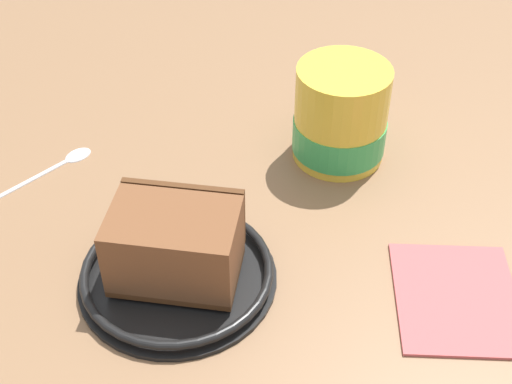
% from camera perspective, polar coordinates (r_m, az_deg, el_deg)
% --- Properties ---
extents(ground_plane, '(1.48, 1.48, 0.03)m').
position_cam_1_polar(ground_plane, '(0.68, -4.41, -5.32)').
color(ground_plane, brown).
extents(small_plate, '(0.18, 0.18, 0.02)m').
position_cam_1_polar(small_plate, '(0.64, -6.26, -6.48)').
color(small_plate, black).
rests_on(small_plate, ground_plane).
extents(cake_slice, '(0.10, 0.12, 0.07)m').
position_cam_1_polar(cake_slice, '(0.61, -6.43, -4.12)').
color(cake_slice, '#472814').
rests_on(cake_slice, small_plate).
extents(tea_mug, '(0.13, 0.10, 0.10)m').
position_cam_1_polar(tea_mug, '(0.75, 6.70, 5.91)').
color(tea_mug, gold).
rests_on(tea_mug, ground_plane).
extents(teaspoon, '(0.10, 0.11, 0.01)m').
position_cam_1_polar(teaspoon, '(0.78, -15.37, 2.27)').
color(teaspoon, silver).
rests_on(teaspoon, ground_plane).
extents(folded_napkin, '(0.14, 0.12, 0.01)m').
position_cam_1_polar(folded_napkin, '(0.65, 15.66, -8.02)').
color(folded_napkin, '#B24C4C').
rests_on(folded_napkin, ground_plane).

